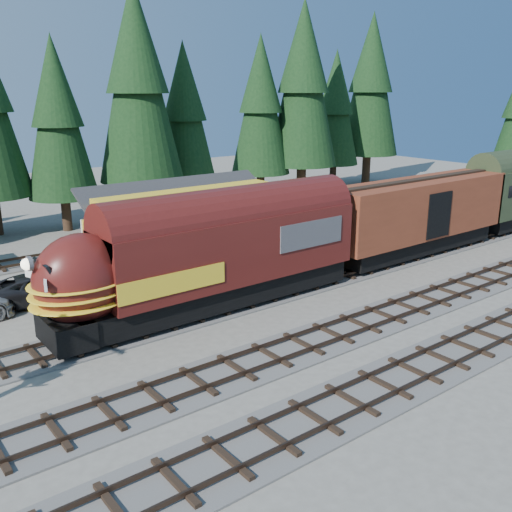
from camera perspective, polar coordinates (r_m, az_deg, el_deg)
ground at (r=28.04m, az=5.64°, el=-6.33°), size 120.00×120.00×0.00m
track_siding at (r=37.53m, az=12.61°, el=-0.64°), size 68.00×3.20×0.33m
track_main_south at (r=34.25m, az=20.30°, el=-2.93°), size 68.00×3.20×0.33m
depot at (r=35.12m, az=-6.05°, el=3.41°), size 12.80×7.00×5.30m
conifer_backdrop at (r=49.66m, az=-8.39°, el=15.45°), size 79.22×20.57×16.63m
locomotive at (r=27.95m, az=-5.43°, el=-0.49°), size 17.21×3.42×4.68m
boxcar at (r=39.34m, az=15.88°, el=4.07°), size 15.06×3.23×4.73m
pickup_truck_a at (r=31.94m, az=-20.65°, el=-2.99°), size 5.85×3.27×1.54m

